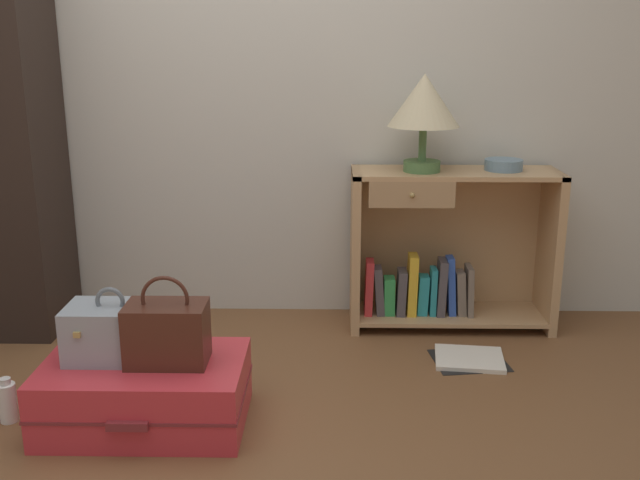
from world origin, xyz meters
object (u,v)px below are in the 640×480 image
(open_book_on_floor, at_px, (469,359))
(train_case, at_px, (113,332))
(bowl, at_px, (504,165))
(handbag, at_px, (167,332))
(table_lamp, at_px, (424,104))
(suitcase_large, at_px, (145,392))
(bottle, at_px, (8,401))
(bookshelf, at_px, (444,252))

(open_book_on_floor, bearing_deg, train_case, -159.52)
(bowl, relative_size, handbag, 0.54)
(table_lamp, bearing_deg, open_book_on_floor, -64.54)
(suitcase_large, relative_size, open_book_on_floor, 2.13)
(bowl, height_order, bottle, bowl)
(bookshelf, bearing_deg, train_case, -144.22)
(bookshelf, distance_m, table_lamp, 0.72)
(bottle, bearing_deg, bowl, 26.52)
(suitcase_large, bearing_deg, table_lamp, 41.25)
(bookshelf, distance_m, bottle, 2.01)
(table_lamp, height_order, bottle, table_lamp)
(suitcase_large, xyz_separation_m, train_case, (-0.11, 0.03, 0.22))
(handbag, bearing_deg, bowl, 35.77)
(bottle, bearing_deg, handbag, -0.43)
(table_lamp, distance_m, suitcase_large, 1.73)
(suitcase_large, xyz_separation_m, handbag, (0.09, -0.00, 0.24))
(handbag, bearing_deg, train_case, 170.00)
(train_case, bearing_deg, suitcase_large, -16.63)
(bookshelf, bearing_deg, table_lamp, -163.86)
(bottle, bearing_deg, train_case, 4.55)
(suitcase_large, relative_size, bottle, 4.26)
(table_lamp, bearing_deg, bookshelf, 16.14)
(suitcase_large, height_order, handbag, handbag)
(train_case, height_order, open_book_on_floor, train_case)
(open_book_on_floor, bearing_deg, suitcase_large, -156.60)
(bowl, bearing_deg, open_book_on_floor, -113.92)
(bookshelf, xyz_separation_m, open_book_on_floor, (0.06, -0.44, -0.36))
(handbag, relative_size, open_book_on_floor, 0.95)
(bookshelf, xyz_separation_m, train_case, (-1.33, -0.96, -0.02))
(table_lamp, distance_m, handbag, 1.56)
(bowl, relative_size, train_case, 0.54)
(bowl, xyz_separation_m, open_book_on_floor, (-0.19, -0.44, -0.78))
(suitcase_large, bearing_deg, open_book_on_floor, 23.40)
(table_lamp, xyz_separation_m, suitcase_large, (-1.09, -0.95, -0.95))
(bowl, distance_m, bottle, 2.33)
(bookshelf, distance_m, handbag, 1.50)
(handbag, xyz_separation_m, open_book_on_floor, (1.19, 0.56, -0.35))
(table_lamp, height_order, handbag, table_lamp)
(suitcase_large, bearing_deg, bookshelf, 39.19)
(table_lamp, distance_m, bowl, 0.48)
(table_lamp, height_order, bowl, table_lamp)
(table_lamp, xyz_separation_m, train_case, (-1.20, -0.92, -0.73))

